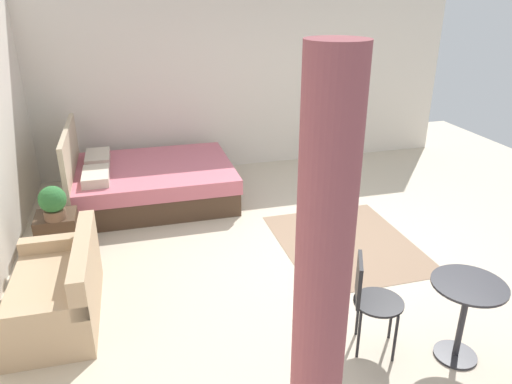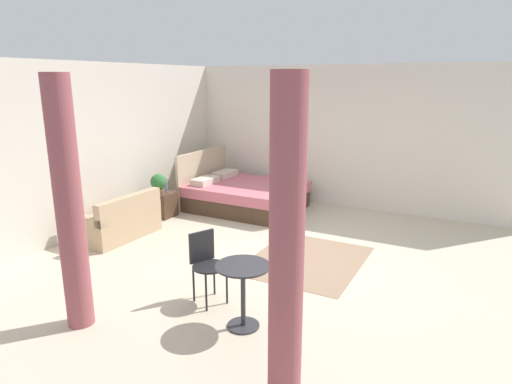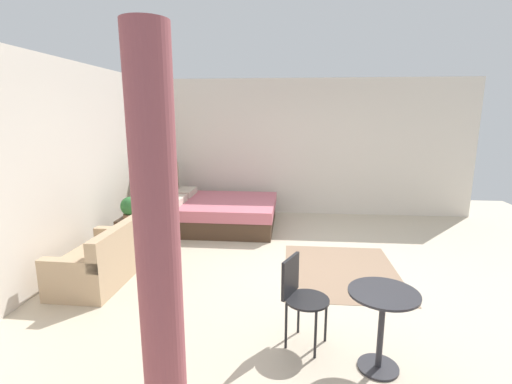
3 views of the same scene
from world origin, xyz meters
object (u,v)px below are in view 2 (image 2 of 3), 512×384
Objects in this scene: vase at (164,185)px; nightstand at (162,204)px; potted_plant at (158,183)px; balcony_table at (243,285)px; couch at (119,222)px; bed at (243,195)px; cafe_chair_near_window at (206,260)px.

nightstand is at bearing -167.30° from vase.
potted_plant is (-0.10, -0.02, 0.43)m from nightstand.
vase is 0.34× the size of balcony_table.
couch is 5.54× the size of vase.
bed reaches higher than cafe_chair_near_window.
bed is 1.62× the size of couch.
nightstand is 0.44m from potted_plant.
vase is at bearing 133.67° from bed.
vase reaches higher than balcony_table.
nightstand is (-1.18, 1.08, -0.05)m from bed.
cafe_chair_near_window is (-2.44, -2.59, -0.08)m from vase.
couch is at bearing 65.77° from balcony_table.
cafe_chair_near_window is (-2.22, -2.55, -0.15)m from potted_plant.
balcony_table is at bearing -114.23° from couch.
balcony_table is at bearing -150.62° from bed.
vase is at bearing 6.28° from couch.
nightstand is at bearing 5.64° from couch.
potted_plant is 0.24m from vase.
couch is 1.91× the size of balcony_table.
bed is at bearing 29.38° from balcony_table.
balcony_table is at bearing -130.15° from vase.
balcony_table is at bearing -128.20° from potted_plant.
balcony_table is (-2.74, -3.25, -0.11)m from vase.
potted_plant is 0.45× the size of cafe_chair_near_window.
couch is 1.39m from vase.
vase is 3.56m from cafe_chair_near_window.
nightstand is 1.94× the size of vase.
cafe_chair_near_window is at bearing -132.08° from nightstand.
nightstand is 0.37m from vase.
potted_plant is at bearing -169.75° from nightstand.
couch is at bearing 65.94° from cafe_chair_near_window.
couch is (-2.41, 0.96, -0.02)m from bed.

